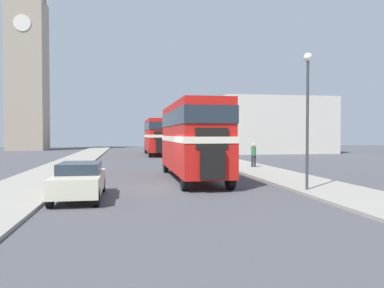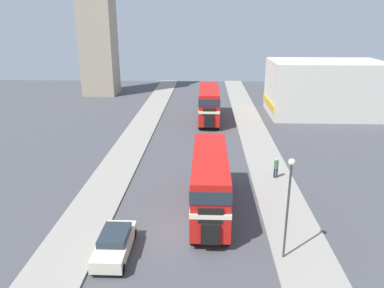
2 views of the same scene
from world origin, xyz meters
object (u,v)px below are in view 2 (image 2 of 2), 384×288
Objects in this scene: bus_distant at (209,101)px; street_lamp at (289,195)px; pedestrian_walking at (276,167)px; double_decker_bus at (210,178)px; car_parked_near at (115,243)px.

bus_distant is 1.89× the size of street_lamp.
pedestrian_walking is (5.50, -18.96, -1.43)m from bus_distant.
double_decker_bus is 7.79m from car_parked_near.
car_parked_near is at bearing 179.89° from street_lamp.
bus_distant is at bearing 89.91° from double_decker_bus.
double_decker_bus is at bearing -134.41° from pedestrian_walking.
car_parked_near is 9.99m from street_lamp.
pedestrian_walking is (10.91, 11.02, 0.36)m from car_parked_near.
car_parked_near is 15.52m from pedestrian_walking.
double_decker_bus is at bearing 127.22° from street_lamp.
bus_distant reaches higher than car_parked_near.
car_parked_near is 0.73× the size of street_lamp.
double_decker_bus is 8.04m from pedestrian_walking.
double_decker_bus is 5.84× the size of pedestrian_walking.
pedestrian_walking is at bearing 45.28° from car_parked_near.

